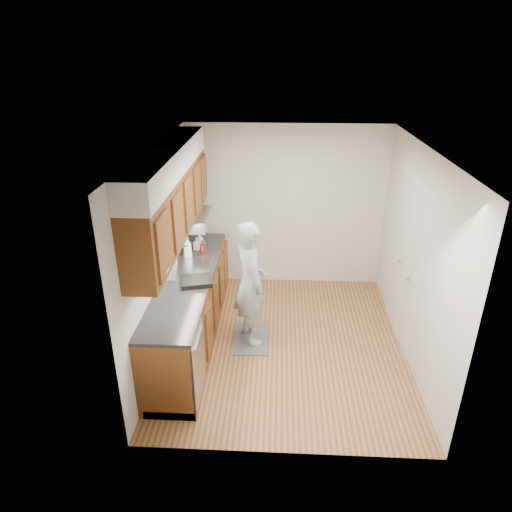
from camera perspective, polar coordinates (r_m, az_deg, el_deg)
The scene contains 16 objects.
floor at distance 6.01m, azimuth 3.53°, elevation -10.80°, with size 3.50×3.50×0.00m, color #9D663B.
ceiling at distance 4.98m, azimuth 4.30°, elevation 13.26°, with size 3.50×3.50×0.00m, color white.
wall_left at distance 5.55m, azimuth -11.79°, elevation 0.43°, with size 0.02×3.50×2.50m, color beige.
wall_right at distance 5.61m, azimuth 19.38°, elevation -0.25°, with size 0.02×3.50×2.50m, color beige.
wall_back at distance 7.00m, azimuth 3.75°, elevation 6.09°, with size 3.00×0.02×2.50m, color beige.
counter at distance 5.84m, azimuth -8.28°, elevation -6.45°, with size 0.64×2.80×1.30m.
upper_cabinets at distance 5.31m, azimuth -10.55°, elevation 7.48°, with size 0.47×2.80×1.21m.
closet_door at distance 5.96m, azimuth 18.24°, elevation -0.99°, with size 0.02×1.22×2.05m, color white.
floor_mat at distance 6.07m, azimuth -0.68°, elevation -10.21°, with size 0.44×0.75×0.01m, color #5C5C5E.
person at distance 5.59m, azimuth -0.73°, elevation -2.42°, with size 0.65×0.43×1.84m, color #8EA4AD.
soap_bottle_a at distance 6.05m, azimuth -8.56°, elevation 1.11°, with size 0.11×0.11×0.30m, color white.
soap_bottle_b at distance 6.30m, azimuth -7.40°, elevation 1.54°, with size 0.08×0.08×0.17m, color white.
soap_bottle_c at distance 6.50m, azimuth -7.08°, elevation 2.21°, with size 0.12×0.12×0.15m, color white.
soda_can at distance 6.17m, azimuth -6.68°, elevation 0.88°, with size 0.07×0.07×0.13m, color #A12C1B.
steel_can at distance 6.31m, azimuth -6.57°, elevation 1.36°, with size 0.06×0.06×0.11m, color #A5A5AA.
dish_rack at distance 5.43m, azimuth -7.46°, elevation -3.14°, with size 0.36×0.31×0.06m, color black.
Camera 1 is at (-0.11, -4.88, 3.50)m, focal length 32.00 mm.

